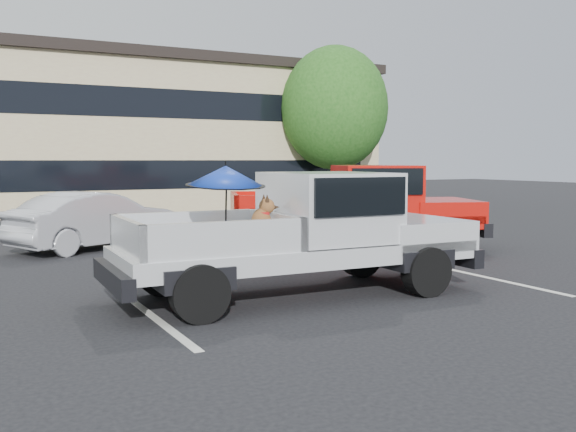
% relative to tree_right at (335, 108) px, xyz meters
% --- Properties ---
extents(ground, '(90.00, 90.00, 0.00)m').
position_rel_tree_right_xyz_m(ground, '(-9.00, -16.00, -4.21)').
color(ground, black).
rests_on(ground, ground).
extents(stripe_left, '(0.12, 5.00, 0.01)m').
position_rel_tree_right_xyz_m(stripe_left, '(-12.00, -14.00, -4.21)').
color(stripe_left, silver).
rests_on(stripe_left, ground).
extents(stripe_right, '(0.12, 5.00, 0.01)m').
position_rel_tree_right_xyz_m(stripe_right, '(-6.00, -14.00, -4.21)').
color(stripe_right, silver).
rests_on(stripe_right, ground).
extents(motel_building, '(20.40, 8.40, 6.30)m').
position_rel_tree_right_xyz_m(motel_building, '(-7.00, 4.99, -1.00)').
color(motel_building, tan).
rests_on(motel_building, ground).
extents(tree_right, '(4.46, 4.46, 6.78)m').
position_rel_tree_right_xyz_m(tree_right, '(0.00, 0.00, 0.00)').
color(tree_right, '#332114').
rests_on(tree_right, ground).
extents(tree_back, '(4.68, 4.68, 7.11)m').
position_rel_tree_right_xyz_m(tree_back, '(-3.00, 8.00, 0.20)').
color(tree_back, '#332114').
rests_on(tree_back, ground).
extents(silver_pickup, '(5.74, 2.24, 2.06)m').
position_rel_tree_right_xyz_m(silver_pickup, '(-9.37, -14.45, -3.16)').
color(silver_pickup, black).
rests_on(silver_pickup, ground).
extents(red_pickup, '(6.24, 3.97, 1.94)m').
position_rel_tree_right_xyz_m(red_pickup, '(-5.87, -10.86, -3.15)').
color(red_pickup, black).
rests_on(red_pickup, ground).
extents(silver_sedan, '(4.26, 2.96, 1.33)m').
position_rel_tree_right_xyz_m(silver_sedan, '(-11.32, -7.67, -3.54)').
color(silver_sedan, '#B7B9BF').
rests_on(silver_sedan, ground).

